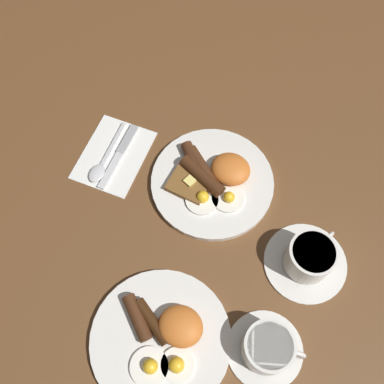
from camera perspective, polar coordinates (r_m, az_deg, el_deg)
ground_plane at (r=0.96m, az=2.57°, el=1.02°), size 3.00×3.00×0.00m
breakfast_plate_near at (r=0.95m, az=2.58°, el=1.58°), size 0.26×0.26×0.05m
breakfast_plate_far at (r=0.86m, az=-3.71°, el=-18.00°), size 0.26×0.26×0.05m
teacup_near at (r=0.90m, az=14.64°, el=-8.13°), size 0.16×0.16×0.08m
teacup_far at (r=0.85m, az=9.58°, el=-18.94°), size 0.14×0.14×0.07m
napkin at (r=1.01m, az=-9.91°, el=4.67°), size 0.15×0.19×0.01m
knife at (r=1.00m, az=-9.11°, el=5.00°), size 0.03×0.17×0.01m
spoon at (r=0.99m, az=-11.54°, el=3.21°), size 0.04×0.16×0.01m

